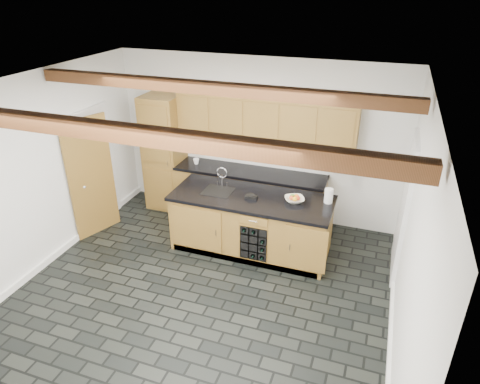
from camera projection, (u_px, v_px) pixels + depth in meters
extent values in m
plane|color=black|center=(201.00, 294.00, 5.88)|extent=(5.00, 5.00, 0.00)
plane|color=white|center=(257.00, 140.00, 7.36)|extent=(5.00, 0.00, 5.00)
plane|color=white|center=(34.00, 177.00, 5.99)|extent=(0.00, 5.00, 5.00)
plane|color=white|center=(412.00, 242.00, 4.51)|extent=(0.00, 5.00, 5.00)
plane|color=white|center=(190.00, 91.00, 4.62)|extent=(5.00, 5.00, 0.00)
cube|color=#4F2914|center=(131.00, 134.00, 3.65)|extent=(4.90, 0.15, 0.15)
cube|color=#4F2914|center=(212.00, 88.00, 5.17)|extent=(4.90, 0.15, 0.15)
cube|color=white|center=(54.00, 256.00, 6.59)|extent=(0.04, 5.00, 0.10)
cube|color=white|center=(390.00, 336.00, 5.12)|extent=(0.04, 5.00, 0.10)
cube|color=white|center=(97.00, 167.00, 7.25)|extent=(0.06, 0.94, 2.04)
cube|color=olive|center=(91.00, 178.00, 6.92)|extent=(0.31, 0.77, 2.00)
cube|color=white|center=(404.00, 208.00, 5.95)|extent=(0.06, 0.98, 2.04)
cube|color=black|center=(406.00, 210.00, 5.95)|extent=(0.02, 0.86, 1.96)
cube|color=olive|center=(165.00, 153.00, 7.75)|extent=(0.65, 0.60, 2.10)
cube|color=olive|center=(250.00, 197.00, 7.54)|extent=(2.60, 0.60, 0.88)
cube|color=black|center=(250.00, 172.00, 7.33)|extent=(2.64, 0.62, 0.05)
cube|color=white|center=(255.00, 151.00, 7.45)|extent=(2.60, 0.02, 0.52)
cube|color=olive|center=(247.00, 118.00, 7.06)|extent=(2.40, 0.35, 0.75)
cube|color=olive|center=(338.00, 135.00, 6.67)|extent=(0.60, 0.35, 1.00)
cube|color=olive|center=(251.00, 224.00, 6.69)|extent=(2.40, 0.90, 0.88)
cube|color=black|center=(252.00, 198.00, 6.48)|extent=(2.46, 0.96, 0.05)
cube|color=olive|center=(197.00, 229.00, 6.49)|extent=(0.80, 0.02, 0.70)
cube|color=olive|center=(305.00, 250.00, 6.00)|extent=(0.60, 0.02, 0.70)
cube|color=black|center=(256.00, 239.00, 6.39)|extent=(0.42, 0.30, 0.56)
cylinder|color=black|center=(255.00, 252.00, 6.45)|extent=(0.07, 0.26, 0.07)
cylinder|color=black|center=(256.00, 228.00, 6.26)|extent=(0.07, 0.26, 0.07)
cylinder|color=black|center=(264.00, 246.00, 6.35)|extent=(0.07, 0.26, 0.07)
cylinder|color=black|center=(247.00, 227.00, 6.30)|extent=(0.07, 0.26, 0.07)
cylinder|color=black|center=(265.00, 238.00, 6.28)|extent=(0.07, 0.26, 0.07)
cylinder|color=black|center=(264.00, 254.00, 6.41)|extent=(0.07, 0.26, 0.07)
cube|color=black|center=(218.00, 192.00, 6.63)|extent=(0.45, 0.40, 0.02)
cylinder|color=silver|center=(222.00, 181.00, 6.74)|extent=(0.02, 0.02, 0.20)
torus|color=silver|center=(222.00, 173.00, 6.67)|extent=(0.18, 0.02, 0.18)
cylinder|color=silver|center=(218.00, 184.00, 6.79)|extent=(0.02, 0.02, 0.08)
cylinder|color=silver|center=(227.00, 185.00, 6.74)|extent=(0.02, 0.02, 0.08)
cube|color=black|center=(251.00, 197.00, 6.41)|extent=(0.18, 0.10, 0.04)
cylinder|color=black|center=(251.00, 196.00, 6.40)|extent=(0.12, 0.12, 0.02)
imported|color=silver|center=(294.00, 200.00, 6.31)|extent=(0.37, 0.37, 0.07)
sphere|color=red|center=(298.00, 198.00, 6.27)|extent=(0.07, 0.07, 0.07)
sphere|color=orange|center=(296.00, 196.00, 6.32)|extent=(0.07, 0.07, 0.07)
sphere|color=#4E8B26|center=(292.00, 196.00, 6.33)|extent=(0.07, 0.07, 0.07)
sphere|color=#CA451E|center=(291.00, 198.00, 6.28)|extent=(0.07, 0.07, 0.07)
sphere|color=orange|center=(295.00, 199.00, 6.24)|extent=(0.07, 0.07, 0.07)
cylinder|color=white|center=(329.00, 196.00, 6.25)|extent=(0.13, 0.13, 0.22)
imported|color=white|center=(196.00, 161.00, 7.58)|extent=(0.13, 0.13, 0.10)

